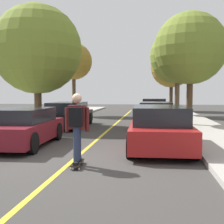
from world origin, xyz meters
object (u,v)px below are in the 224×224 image
object	(u,v)px
street_tree_right_nearest	(190,48)
skateboarder	(77,124)
street_tree_right_near	(178,56)
parked_car_left_nearest	(22,127)
parked_car_right_far	(155,108)
street_tree_right_far	(171,67)
parked_car_right_nearest	(159,127)
parked_car_left_near	(68,115)
parked_car_right_near	(156,115)
parked_car_right_farthest	(154,106)
skateboard	(77,163)
fire_hydrant	(41,117)
street_tree_left_nearest	(37,49)
street_tree_left_near	(74,62)

from	to	relation	value
street_tree_right_nearest	skateboarder	size ratio (longest dim) A/B	3.50
street_tree_right_near	parked_car_left_nearest	bearing A→B (deg)	-114.52
parked_car_right_far	skateboarder	world-z (taller)	skateboarder
parked_car_left_nearest	street_tree_right_far	distance (m)	21.87
parked_car_left_nearest	street_tree_right_nearest	distance (m)	9.57
parked_car_left_nearest	parked_car_right_nearest	distance (m)	4.58
parked_car_left_nearest	street_tree_right_far	world-z (taller)	street_tree_right_far
parked_car_left_near	skateboarder	bearing A→B (deg)	-72.73
skateboarder	parked_car_left_nearest	bearing A→B (deg)	134.45
parked_car_left_near	parked_car_right_near	xyz separation A→B (m)	(4.58, 0.09, 0.00)
parked_car_right_farthest	skateboarder	xyz separation A→B (m)	(-2.01, -21.24, 0.42)
street_tree_right_near	parked_car_left_near	bearing A→B (deg)	-127.64
skateboard	street_tree_right_near	bearing A→B (deg)	77.18
street_tree_right_nearest	parked_car_right_farthest	bearing A→B (deg)	97.91
fire_hydrant	parked_car_left_nearest	bearing A→B (deg)	-75.25
parked_car_right_far	street_tree_right_far	world-z (taller)	street_tree_right_far
parked_car_right_far	street_tree_right_near	size ratio (longest dim) A/B	0.67
parked_car_left_near	fire_hydrant	bearing A→B (deg)	177.62
street_tree_right_nearest	parked_car_right_near	bearing A→B (deg)	-159.92
parked_car_right_near	parked_car_right_farthest	bearing A→B (deg)	90.01
street_tree_left_nearest	street_tree_right_far	bearing A→B (deg)	61.54
street_tree_right_near	parked_car_right_farthest	bearing A→B (deg)	109.41
street_tree_left_near	street_tree_right_far	bearing A→B (deg)	41.90
parked_car_left_nearest	street_tree_right_nearest	size ratio (longest dim) A/B	0.72
parked_car_left_near	street_tree_right_near	size ratio (longest dim) A/B	0.72
street_tree_right_far	parked_car_right_nearest	bearing A→B (deg)	-94.74
parked_car_right_farthest	skateboard	world-z (taller)	parked_car_right_farthest
street_tree_left_nearest	street_tree_right_near	distance (m)	11.25
skateboard	parked_car_right_near	bearing A→B (deg)	76.34
parked_car_right_nearest	street_tree_right_near	bearing A→B (deg)	82.92
street_tree_left_near	street_tree_right_near	xyz separation A→B (m)	(7.99, 0.34, 0.33)
parked_car_left_nearest	street_tree_right_nearest	world-z (taller)	street_tree_right_nearest
fire_hydrant	skateboard	size ratio (longest dim) A/B	0.82
parked_car_right_far	street_tree_right_near	distance (m)	4.35
skateboard	street_tree_left_near	bearing A→B (deg)	104.91
parked_car_right_nearest	parked_car_left_near	bearing A→B (deg)	129.31
fire_hydrant	street_tree_right_nearest	bearing A→B (deg)	4.76
parked_car_left_nearest	street_tree_right_far	bearing A→B (deg)	73.04
fire_hydrant	skateboard	distance (m)	9.23
street_tree_right_far	skateboarder	xyz separation A→B (m)	(-3.72, -23.23, -3.31)
parked_car_left_nearest	street_tree_left_near	size ratio (longest dim) A/B	0.74
street_tree_right_near	street_tree_right_far	size ratio (longest dim) A/B	1.04
skateboard	street_tree_right_far	bearing A→B (deg)	80.88
parked_car_left_nearest	skateboarder	world-z (taller)	skateboarder
parked_car_right_far	skateboarder	size ratio (longest dim) A/B	2.66
parked_car_right_near	street_tree_right_near	distance (m)	9.13
parked_car_left_near	street_tree_right_far	world-z (taller)	street_tree_right_far
street_tree_right_near	parked_car_right_near	bearing A→B (deg)	-101.95
street_tree_right_nearest	skateboard	size ratio (longest dim) A/B	6.76
parked_car_right_near	street_tree_right_near	xyz separation A→B (m)	(1.71, 8.06, 3.93)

